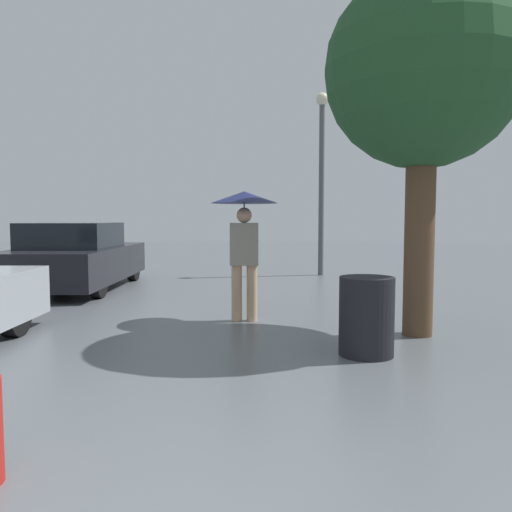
# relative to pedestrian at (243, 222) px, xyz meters

# --- Properties ---
(pedestrian) EXTENTS (0.93, 0.93, 1.81)m
(pedestrian) POSITION_rel_pedestrian_xyz_m (0.00, 0.00, 0.00)
(pedestrian) COLOR tan
(pedestrian) RESTS_ON ground_plane
(parked_car_farthest) EXTENTS (1.86, 4.15, 1.35)m
(parked_car_farthest) POSITION_rel_pedestrian_xyz_m (-3.52, 3.24, -0.75)
(parked_car_farthest) COLOR black
(parked_car_farthest) RESTS_ON ground_plane
(tree) EXTENTS (2.34, 2.34, 4.37)m
(tree) POSITION_rel_pedestrian_xyz_m (2.15, -0.86, 1.77)
(tree) COLOR brown
(tree) RESTS_ON ground_plane
(street_lamp) EXTENTS (0.32, 0.32, 4.55)m
(street_lamp) POSITION_rel_pedestrian_xyz_m (1.81, 5.70, 1.42)
(street_lamp) COLOR #515456
(street_lamp) RESTS_ON ground_plane
(trash_bin) EXTENTS (0.57, 0.57, 0.83)m
(trash_bin) POSITION_rel_pedestrian_xyz_m (1.32, -1.77, -0.97)
(trash_bin) COLOR black
(trash_bin) RESTS_ON ground_plane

